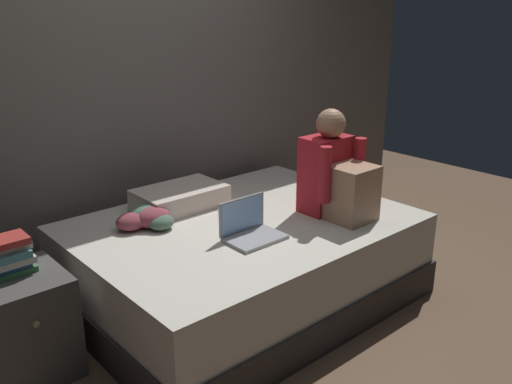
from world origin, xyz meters
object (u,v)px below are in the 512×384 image
laptop (250,229)px  pillow (180,197)px  person_sitting (336,176)px  clothes_pile (146,218)px  bed (243,261)px  book_stack (7,256)px  nightstand (23,327)px

laptop → pillow: size_ratio=0.57×
person_sitting → laptop: 0.67m
clothes_pile → bed: bearing=-31.4°
person_sitting → book_stack: (-1.81, 0.51, -0.15)m
laptop → clothes_pile: size_ratio=1.01×
bed → pillow: (-0.15, 0.45, 0.34)m
bed → nightstand: (-1.30, 0.15, 0.01)m
person_sitting → laptop: person_sitting is taller
bed → laptop: 0.42m
bed → pillow: bearing=108.5°
laptop → clothes_pile: bearing=123.9°
nightstand → person_sitting: size_ratio=0.83×
pillow → book_stack: size_ratio=2.32×
book_stack → bed: bearing=-9.3°
pillow → bed: bearing=-71.5°
laptop → clothes_pile: (-0.35, 0.52, 0.00)m
bed → clothes_pile: 0.66m
bed → laptop: bearing=-121.5°
book_stack → clothes_pile: book_stack is taller
bed → person_sitting: bearing=-30.3°
person_sitting → pillow: size_ratio=1.17×
nightstand → clothes_pile: 0.88m
person_sitting → laptop: (-0.64, 0.07, -0.20)m
laptop → pillow: (-0.01, 0.67, 0.01)m
bed → person_sitting: 0.78m
bed → clothes_pile: (-0.49, 0.30, 0.33)m
nightstand → pillow: pillow is taller
person_sitting → clothes_pile: person_sitting is taller
nightstand → book_stack: bearing=93.3°
person_sitting → clothes_pile: bearing=149.1°
nightstand → pillow: (1.15, 0.30, 0.33)m
nightstand → clothes_pile: clothes_pile is taller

